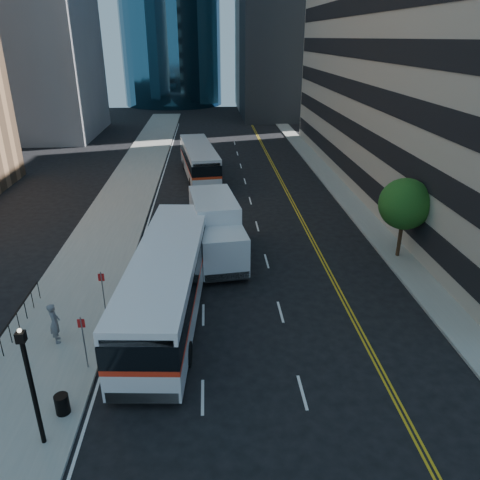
# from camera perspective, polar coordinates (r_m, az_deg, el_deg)

# --- Properties ---
(ground) EXTENTS (160.00, 160.00, 0.00)m
(ground) POSITION_cam_1_polar(r_m,az_deg,el_deg) (22.93, 4.44, -11.44)
(ground) COLOR black
(ground) RESTS_ON ground
(sidewalk_west) EXTENTS (5.00, 90.00, 0.15)m
(sidewalk_west) POSITION_cam_1_polar(r_m,az_deg,el_deg) (46.09, -13.15, 6.47)
(sidewalk_west) COLOR gray
(sidewalk_west) RESTS_ON ground
(sidewalk_east) EXTENTS (2.00, 90.00, 0.15)m
(sidewalk_east) POSITION_cam_1_polar(r_m,az_deg,el_deg) (47.03, 11.16, 6.98)
(sidewalk_east) COLOR gray
(sidewalk_east) RESTS_ON ground
(midrise_west) EXTENTS (18.00, 18.00, 35.00)m
(midrise_west) POSITION_cam_1_polar(r_m,az_deg,el_deg) (75.00, -25.86, 24.80)
(midrise_west) COLOR gray
(midrise_west) RESTS_ON ground
(street_tree) EXTENTS (3.20, 3.20, 5.10)m
(street_tree) POSITION_cam_1_polar(r_m,az_deg,el_deg) (30.65, 19.45, 4.15)
(street_tree) COLOR #332114
(street_tree) RESTS_ON sidewalk_east
(lamp_post) EXTENTS (0.28, 0.28, 4.56)m
(lamp_post) POSITION_cam_1_polar(r_m,az_deg,el_deg) (17.38, -24.12, -15.62)
(lamp_post) COLOR black
(lamp_post) RESTS_ON sidewalk_west
(bus_front) EXTENTS (4.09, 13.98, 3.56)m
(bus_front) POSITION_cam_1_polar(r_m,az_deg,el_deg) (23.71, -8.78, -4.89)
(bus_front) COLOR silver
(bus_front) RESTS_ON ground
(bus_rear) EXTENTS (4.29, 12.65, 3.20)m
(bus_rear) POSITION_cam_1_polar(r_m,az_deg,el_deg) (47.78, -5.02, 9.67)
(bus_rear) COLOR silver
(bus_rear) RESTS_ON ground
(box_truck) EXTENTS (3.63, 8.08, 3.74)m
(box_truck) POSITION_cam_1_polar(r_m,az_deg,el_deg) (29.61, -2.90, 1.39)
(box_truck) COLOR silver
(box_truck) RESTS_ON ground
(trash_can) EXTENTS (0.64, 0.64, 0.79)m
(trash_can) POSITION_cam_1_polar(r_m,az_deg,el_deg) (19.62, -20.86, -18.19)
(trash_can) COLOR black
(trash_can) RESTS_ON sidewalk_west
(pedestrian) EXTENTS (0.71, 0.85, 1.98)m
(pedestrian) POSITION_cam_1_polar(r_m,az_deg,el_deg) (23.24, -21.67, -9.36)
(pedestrian) COLOR slate
(pedestrian) RESTS_ON sidewalk_west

